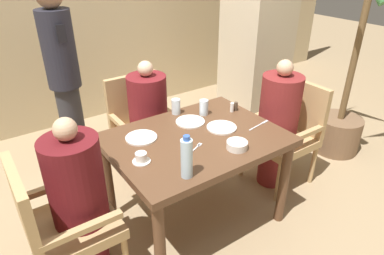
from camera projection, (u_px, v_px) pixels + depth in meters
The scene contains 23 objects.
ground_plane at pixel (195, 217), 2.65m from camera, with size 16.00×16.00×0.00m, color #9E8460.
pillar_stone at pixel (260, 1), 3.50m from camera, with size 0.58×0.58×2.70m.
dining_table at pixel (196, 149), 2.36m from camera, with size 1.15×0.87×0.72m.
chair_left_side at pixel (58, 221), 1.94m from camera, with size 0.50×0.49×0.87m.
diner_in_left_chair at pixel (79, 201), 1.97m from camera, with size 0.32×0.32×1.10m.
chair_far_side at pixel (142, 122), 3.02m from camera, with size 0.49×0.50×0.87m.
diner_in_far_chair at pixel (149, 121), 2.88m from camera, with size 0.32×0.32×1.07m.
chair_right_side at pixel (287, 129), 2.91m from camera, with size 0.50×0.49×0.87m.
diner_in_right_chair at pixel (278, 124), 2.80m from camera, with size 0.32×0.32×1.11m.
standing_host at pixel (64, 74), 2.96m from camera, with size 0.28×0.31×1.63m.
potted_palm at pixel (348, 88), 3.22m from camera, with size 0.79×0.82×2.08m.
plate_main_left at pixel (222, 127), 2.41m from camera, with size 0.21×0.21×0.01m.
plate_main_right at pixel (190, 122), 2.49m from camera, with size 0.21×0.21×0.01m.
plate_dessert_center at pixel (141, 138), 2.29m from camera, with size 0.21×0.21×0.01m.
teacup_with_saucer at pixel (141, 158), 2.03m from camera, with size 0.11×0.11×0.06m.
bowl_small at pixel (237, 145), 2.16m from camera, with size 0.13×0.13×0.05m.
water_bottle at pixel (187, 158), 1.86m from camera, with size 0.07×0.07×0.26m.
glass_tall_near at pixel (176, 107), 2.60m from camera, with size 0.07×0.07×0.12m.
glass_tall_mid at pixel (204, 107), 2.58m from camera, with size 0.07×0.07×0.12m.
salt_shaker at pixel (232, 107), 2.64m from camera, with size 0.03×0.03×0.07m.
pepper_shaker at pixel (236, 106), 2.66m from camera, with size 0.03×0.03×0.07m.
fork_beside_plate at pixel (195, 149), 2.17m from camera, with size 0.19×0.10×0.00m.
knife_beside_plate at pixel (260, 125), 2.46m from camera, with size 0.22×0.05×0.00m.
Camera 1 is at (-1.16, -1.63, 1.87)m, focal length 32.00 mm.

